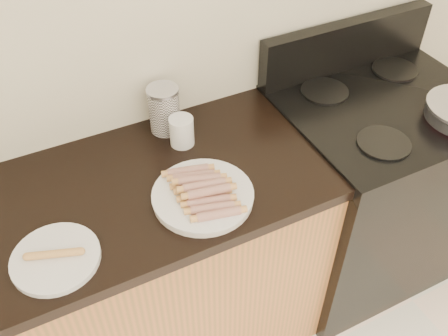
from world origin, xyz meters
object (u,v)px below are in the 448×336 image
stove (365,190)px  mug (182,131)px  side_plate (56,258)px  main_plate (203,197)px  canister (164,109)px

stove → mug: bearing=169.0°
side_plate → mug: (0.49, 0.30, 0.04)m
mug → main_plate: bearing=-100.1°
side_plate → mug: size_ratio=2.32×
side_plate → canister: canister is taller
stove → mug: mug is taller
main_plate → side_plate: (-0.45, -0.03, -0.00)m
stove → main_plate: (-0.81, -0.12, 0.45)m
main_plate → stove: bearing=8.3°
side_plate → mug: bearing=31.0°
stove → canister: size_ratio=5.43×
main_plate → canister: bearing=85.8°
main_plate → mug: size_ratio=2.95×
main_plate → mug: (0.05, 0.27, 0.04)m
stove → main_plate: main_plate is taller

